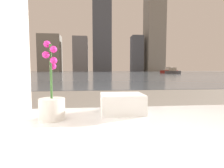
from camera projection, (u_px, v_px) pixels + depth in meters
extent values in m
cube|color=white|center=(217.00, 161.00, 0.55)|extent=(1.67, 1.22, 0.04)
cylinder|color=silver|center=(52.00, 109.00, 0.94)|extent=(0.14, 0.14, 0.12)
cylinder|color=#38662D|center=(51.00, 72.00, 0.93)|extent=(0.01, 0.01, 0.29)
sphere|color=#DB238E|center=(47.00, 44.00, 0.92)|extent=(0.04, 0.04, 0.04)
sphere|color=#DB238E|center=(53.00, 49.00, 0.91)|extent=(0.04, 0.04, 0.04)
sphere|color=#DB238E|center=(46.00, 55.00, 0.90)|extent=(0.04, 0.04, 0.04)
sphere|color=#DB238E|center=(54.00, 61.00, 0.91)|extent=(0.04, 0.04, 0.04)
sphere|color=#DB238E|center=(53.00, 66.00, 0.94)|extent=(0.04, 0.04, 0.04)
cube|color=white|center=(122.00, 110.00, 1.09)|extent=(0.26, 0.21, 0.04)
cube|color=white|center=(122.00, 103.00, 1.09)|extent=(0.26, 0.21, 0.04)
cube|color=white|center=(122.00, 97.00, 1.08)|extent=(0.26, 0.21, 0.04)
cube|color=slate|center=(95.00, 73.00, 61.68)|extent=(180.00, 110.00, 0.01)
cube|color=maroon|center=(169.00, 72.00, 47.74)|extent=(3.88, 4.70, 0.81)
cube|color=silver|center=(169.00, 69.00, 47.67)|extent=(1.92, 2.07, 0.92)
cube|color=#4C4C51|center=(173.00, 72.00, 40.80)|extent=(2.43, 4.11, 0.68)
cube|color=#B2A893|center=(173.00, 69.00, 40.74)|extent=(1.36, 1.68, 0.78)
cube|color=slate|center=(20.00, 14.00, 109.66)|extent=(6.15, 6.63, 72.33)
cube|color=gray|center=(50.00, 53.00, 113.36)|extent=(13.56, 11.22, 23.44)
cube|color=slate|center=(81.00, 55.00, 115.41)|extent=(9.24, 12.92, 22.26)
cube|color=#4C515B|center=(102.00, 9.00, 114.48)|extent=(12.25, 10.02, 82.31)
cube|color=#4C515B|center=(137.00, 54.00, 119.21)|extent=(7.64, 8.67, 23.98)
cube|color=gray|center=(154.00, 15.00, 118.36)|extent=(11.74, 13.98, 76.31)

